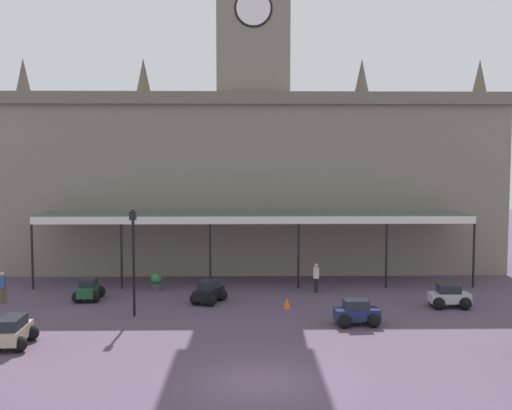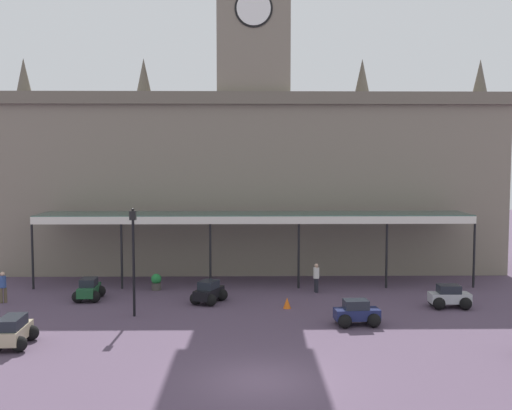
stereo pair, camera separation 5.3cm
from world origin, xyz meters
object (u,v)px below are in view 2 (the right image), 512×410
pedestrian_crossing_forecourt (316,277)px  traffic_cone (287,303)px  car_navy_sedan (357,314)px  car_beige_estate (14,333)px  victorian_lamppost (133,250)px  car_silver_sedan (449,298)px  pedestrian_beside_cars (3,286)px  car_green_sedan (89,291)px  planter_by_canopy (156,282)px  car_black_sedan (209,293)px

pedestrian_crossing_forecourt → traffic_cone: size_ratio=2.97×
traffic_cone → car_navy_sedan: bearing=-46.4°
car_beige_estate → victorian_lamppost: size_ratio=0.43×
car_silver_sedan → pedestrian_crossing_forecourt: pedestrian_crossing_forecourt is taller
pedestrian_beside_cars → traffic_cone: (15.06, -1.42, -0.63)m
car_silver_sedan → pedestrian_crossing_forecourt: bearing=150.5°
car_navy_sedan → car_silver_sedan: 6.25m
car_green_sedan → car_beige_estate: size_ratio=0.91×
planter_by_canopy → car_beige_estate: bearing=-112.0°
car_beige_estate → pedestrian_beside_cars: 8.24m
pedestrian_beside_cars → planter_by_canopy: size_ratio=1.74×
car_green_sedan → car_beige_estate: car_beige_estate is taller
car_green_sedan → planter_by_canopy: 4.07m
pedestrian_crossing_forecourt → planter_by_canopy: size_ratio=1.74×
car_black_sedan → victorian_lamppost: (-3.46, -2.71, 2.76)m
car_black_sedan → planter_by_canopy: bearing=136.4°
car_green_sedan → traffic_cone: 10.86m
car_black_sedan → pedestrian_beside_cars: (-10.97, 0.13, 0.41)m
planter_by_canopy → pedestrian_crossing_forecourt: bearing=-4.6°
car_black_sedan → car_beige_estate: 10.49m
car_beige_estate → victorian_lamppost: bearing=48.9°
car_green_sedan → traffic_cone: bearing=-10.8°
pedestrian_beside_cars → pedestrian_crossing_forecourt: bearing=7.5°
car_navy_sedan → car_silver_sedan: same height
car_navy_sedan → victorian_lamppost: size_ratio=0.40×
pedestrian_beside_cars → planter_by_canopy: 8.27m
car_silver_sedan → planter_by_canopy: bearing=164.4°
victorian_lamppost → planter_by_canopy: victorian_lamppost is taller
car_black_sedan → pedestrian_crossing_forecourt: pedestrian_crossing_forecourt is taller
car_beige_estate → victorian_lamppost: (4.03, 4.63, 2.70)m
car_navy_sedan → pedestrian_crossing_forecourt: (-1.07, 6.81, 0.41)m
victorian_lamppost → car_beige_estate: bearing=-131.1°
car_beige_estate → pedestrian_crossing_forecourt: size_ratio=1.37×
car_navy_sedan → planter_by_canopy: size_ratio=2.21×
car_black_sedan → traffic_cone: size_ratio=3.97×
car_silver_sedan → traffic_cone: 8.39m
traffic_cone → planter_by_canopy: planter_by_canopy is taller
car_black_sedan → car_green_sedan: size_ratio=1.08×
traffic_cone → car_silver_sedan: bearing=0.1°
car_navy_sedan → planter_by_canopy: 12.83m
traffic_cone → pedestrian_beside_cars: bearing=174.6°
car_beige_estate → traffic_cone: 13.07m
victorian_lamppost → traffic_cone: 8.24m
car_beige_estate → traffic_cone: car_beige_estate is taller
car_navy_sedan → traffic_cone: car_navy_sedan is taller
car_black_sedan → car_green_sedan: bearing=173.5°
car_green_sedan → car_silver_sedan: size_ratio=1.01×
car_black_sedan → car_silver_sedan: same height
car_silver_sedan → victorian_lamppost: victorian_lamppost is taller
pedestrian_crossing_forecourt → victorian_lamppost: size_ratio=0.32×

